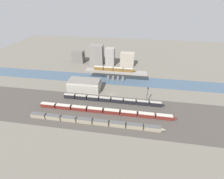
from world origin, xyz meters
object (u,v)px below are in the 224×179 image
object	(u,v)px
train_yard_mid	(105,111)
warehouse_building	(85,85)
train_on_bridge	(114,69)
train_yard_far	(112,100)
train_yard_near	(95,122)
signal_tower	(147,96)

from	to	relation	value
train_yard_mid	warehouse_building	xyz separation A→B (m)	(-25.36, 30.37, 2.91)
train_yard_mid	warehouse_building	world-z (taller)	warehouse_building
train_on_bridge	warehouse_building	xyz separation A→B (m)	(-24.86, -21.52, -7.57)
train_yard_mid	train_yard_far	bearing A→B (deg)	77.92
train_yard_near	train_yard_mid	xyz separation A→B (m)	(5.25, 12.01, 0.03)
train_yard_far	warehouse_building	size ratio (longest dim) A/B	2.89
train_yard_near	train_yard_far	distance (m)	27.24
warehouse_building	train_yard_far	bearing A→B (deg)	-30.08
train_yard_mid	train_yard_far	size ratio (longest dim) A/B	1.24
train_yard_near	train_yard_far	size ratio (longest dim) A/B	1.13
train_on_bridge	train_yard_near	distance (m)	64.93
train_yard_mid	signal_tower	world-z (taller)	signal_tower
train_yard_far	signal_tower	world-z (taller)	signal_tower
train_yard_mid	warehouse_building	bearing A→B (deg)	129.86
train_on_bridge	signal_tower	distance (m)	48.39
train_on_bridge	warehouse_building	world-z (taller)	train_on_bridge
train_yard_far	warehouse_building	distance (m)	32.86
train_on_bridge	train_yard_far	bearing A→B (deg)	-84.75
train_yard_far	signal_tower	size ratio (longest dim) A/B	5.22
train_on_bridge	train_yard_far	distance (m)	39.45
signal_tower	train_on_bridge	bearing A→B (deg)	129.89
train_yard_near	signal_tower	distance (m)	45.16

